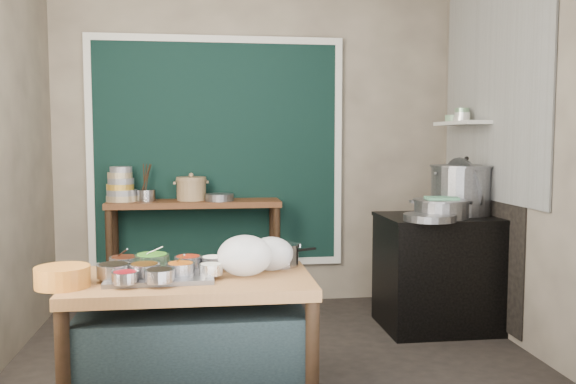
{
  "coord_description": "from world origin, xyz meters",
  "views": [
    {
      "loc": [
        -0.45,
        -3.92,
        1.47
      ],
      "look_at": [
        0.11,
        0.25,
        1.1
      ],
      "focal_mm": 38.0,
      "sensor_mm": 36.0,
      "label": 1
    }
  ],
  "objects": [
    {
      "name": "floor",
      "position": [
        0.0,
        0.0,
        -0.01
      ],
      "size": [
        3.5,
        3.0,
        0.02
      ],
      "primitive_type": "cube",
      "color": "#29231F",
      "rests_on": "ground"
    },
    {
      "name": "back_wall",
      "position": [
        0.0,
        1.51,
        1.4
      ],
      "size": [
        3.5,
        0.02,
        2.8
      ],
      "primitive_type": "cube",
      "color": "gray",
      "rests_on": "floor"
    },
    {
      "name": "right_wall",
      "position": [
        1.76,
        0.0,
        1.4
      ],
      "size": [
        0.02,
        3.0,
        2.8
      ],
      "primitive_type": "cube",
      "color": "gray",
      "rests_on": "floor"
    },
    {
      "name": "curtain_panel",
      "position": [
        -0.35,
        1.47,
        1.35
      ],
      "size": [
        2.1,
        0.02,
        1.9
      ],
      "primitive_type": "cube",
      "color": "black",
      "rests_on": "back_wall"
    },
    {
      "name": "curtain_frame",
      "position": [
        -0.35,
        1.46,
        1.35
      ],
      "size": [
        2.22,
        0.03,
        2.02
      ],
      "primitive_type": null,
      "color": "beige",
      "rests_on": "back_wall"
    },
    {
      "name": "tile_panel",
      "position": [
        1.74,
        0.55,
        1.85
      ],
      "size": [
        0.02,
        1.7,
        1.7
      ],
      "primitive_type": "cube",
      "color": "#B2B2AA",
      "rests_on": "right_wall"
    },
    {
      "name": "soot_patch",
      "position": [
        1.74,
        0.65,
        0.7
      ],
      "size": [
        0.01,
        1.3,
        1.3
      ],
      "primitive_type": "cube",
      "color": "black",
      "rests_on": "right_wall"
    },
    {
      "name": "wall_shelf",
      "position": [
        1.63,
        0.85,
        1.6
      ],
      "size": [
        0.22,
        0.7,
        0.03
      ],
      "primitive_type": "cube",
      "color": "beige",
      "rests_on": "right_wall"
    },
    {
      "name": "prep_table",
      "position": [
        -0.53,
        -0.75,
        0.38
      ],
      "size": [
        1.25,
        0.72,
        0.75
      ],
      "primitive_type": "cube",
      "rotation": [
        0.0,
        0.0,
        -0.0
      ],
      "color": "#935C35",
      "rests_on": "floor"
    },
    {
      "name": "back_counter",
      "position": [
        -0.55,
        1.28,
        0.47
      ],
      "size": [
        1.45,
        0.4,
        0.95
      ],
      "primitive_type": "cube",
      "color": "#572F18",
      "rests_on": "floor"
    },
    {
      "name": "stove_block",
      "position": [
        1.35,
        0.55,
        0.42
      ],
      "size": [
        0.9,
        0.68,
        0.85
      ],
      "primitive_type": "cube",
      "color": "black",
      "rests_on": "floor"
    },
    {
      "name": "stove_top",
      "position": [
        1.35,
        0.55,
        0.86
      ],
      "size": [
        0.92,
        0.69,
        0.03
      ],
      "primitive_type": "cube",
      "color": "black",
      "rests_on": "stove_block"
    },
    {
      "name": "condiment_tray",
      "position": [
        -0.69,
        -0.75,
        0.76
      ],
      "size": [
        0.56,
        0.41,
        0.02
      ],
      "primitive_type": "cube",
      "rotation": [
        0.0,
        0.0,
        0.04
      ],
      "color": "gray",
      "rests_on": "prep_table"
    },
    {
      "name": "condiment_bowls",
      "position": [
        -0.71,
        -0.73,
        0.81
      ],
      "size": [
        0.65,
        0.5,
        0.07
      ],
      "color": "gray",
      "rests_on": "condiment_tray"
    },
    {
      "name": "yellow_basin",
      "position": [
        -1.15,
        -0.88,
        0.8
      ],
      "size": [
        0.27,
        0.27,
        0.1
      ],
      "primitive_type": "cylinder",
      "rotation": [
        0.0,
        0.0,
        -0.03
      ],
      "color": "#B27629",
      "rests_on": "prep_table"
    },
    {
      "name": "saucepan",
      "position": [
        -0.04,
        -0.52,
        0.81
      ],
      "size": [
        0.31,
        0.31,
        0.13
      ],
      "primitive_type": null,
      "rotation": [
        0.0,
        0.0,
        0.43
      ],
      "color": "gray",
      "rests_on": "prep_table"
    },
    {
      "name": "plastic_bag_a",
      "position": [
        -0.25,
        -0.75,
        0.86
      ],
      "size": [
        0.34,
        0.31,
        0.22
      ],
      "primitive_type": "ellipsoid",
      "rotation": [
        0.0,
        0.0,
        0.23
      ],
      "color": "white",
      "rests_on": "prep_table"
    },
    {
      "name": "plastic_bag_b",
      "position": [
        -0.1,
        -0.64,
        0.84
      ],
      "size": [
        0.28,
        0.25,
        0.19
      ],
      "primitive_type": "ellipsoid",
      "rotation": [
        0.0,
        0.0,
        0.18
      ],
      "color": "white",
      "rests_on": "prep_table"
    },
    {
      "name": "bowl_stack",
      "position": [
        -1.15,
        1.3,
        1.08
      ],
      "size": [
        0.26,
        0.26,
        0.29
      ],
      "color": "tan",
      "rests_on": "back_counter"
    },
    {
      "name": "utensil_cup",
      "position": [
        -0.95,
        1.28,
        1.0
      ],
      "size": [
        0.18,
        0.18,
        0.1
      ],
      "primitive_type": "cylinder",
      "rotation": [
        0.0,
        0.0,
        -0.15
      ],
      "color": "gray",
      "rests_on": "back_counter"
    },
    {
      "name": "ceramic_crock",
      "position": [
        -0.57,
        1.31,
        1.04
      ],
      "size": [
        0.34,
        0.34,
        0.18
      ],
      "primitive_type": null,
      "rotation": [
        0.0,
        0.0,
        0.32
      ],
      "color": "olive",
      "rests_on": "back_counter"
    },
    {
      "name": "wide_bowl",
      "position": [
        -0.34,
        1.22,
        0.98
      ],
      "size": [
        0.29,
        0.29,
        0.06
      ],
      "primitive_type": "cylinder",
      "rotation": [
        0.0,
        0.0,
        -0.26
      ],
      "color": "gray",
      "rests_on": "back_counter"
    },
    {
      "name": "stock_pot",
      "position": [
        1.53,
        0.62,
        1.07
      ],
      "size": [
        0.59,
        0.59,
        0.39
      ],
      "primitive_type": null,
      "rotation": [
        0.0,
        0.0,
        0.22
      ],
      "color": "gray",
      "rests_on": "stove_top"
    },
    {
      "name": "pot_lid",
      "position": [
        1.53,
        0.58,
        1.1
      ],
      "size": [
        0.21,
        0.47,
        0.45
      ],
      "primitive_type": "cylinder",
      "rotation": [
        0.0,
        1.36,
        0.21
      ],
      "color": "gray",
      "rests_on": "stove_top"
    },
    {
      "name": "steamer",
      "position": [
        1.3,
        0.42,
        0.95
      ],
      "size": [
        0.56,
        0.56,
        0.14
      ],
      "primitive_type": null,
      "rotation": [
        0.0,
        0.0,
        -0.35
      ],
      "color": "gray",
      "rests_on": "stove_top"
    },
    {
      "name": "green_cloth",
      "position": [
        1.3,
        0.42,
        1.03
      ],
      "size": [
        0.25,
        0.21,
        0.02
      ],
      "primitive_type": "cube",
      "rotation": [
        0.0,
        0.0,
        -0.14
      ],
      "color": "#53956E",
      "rests_on": "steamer"
    },
    {
      "name": "shallow_pan",
      "position": [
        1.15,
        0.27,
        0.9
      ],
      "size": [
        0.45,
        0.45,
        0.05
      ],
      "primitive_type": "cylinder",
      "rotation": [
        0.0,
        0.0,
        0.22
      ],
      "color": "gray",
      "rests_on": "stove_top"
    },
    {
      "name": "shelf_bowl_stack",
      "position": [
        1.63,
        0.86,
        1.66
      ],
      "size": [
        0.13,
        0.13,
        0.11
      ],
      "color": "silver",
      "rests_on": "wall_shelf"
    },
    {
      "name": "shelf_bowl_green",
      "position": [
        1.63,
        1.01,
        1.64
      ],
      "size": [
        0.16,
        0.16,
        0.06
      ],
      "primitive_type": "cylinder",
      "rotation": [
        0.0,
        0.0,
        0.03
      ],
      "color": "gray",
      "rests_on": "wall_shelf"
    }
  ]
}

